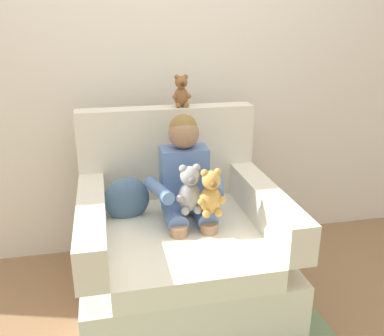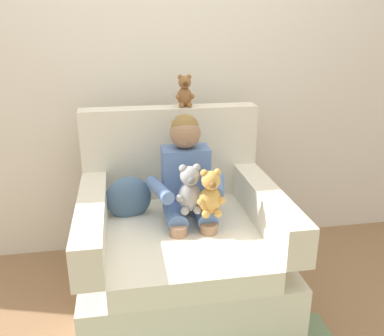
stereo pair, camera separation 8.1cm
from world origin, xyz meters
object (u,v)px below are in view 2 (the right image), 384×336
(armchair, at_px, (180,246))
(throw_pillow, at_px, (128,198))
(plush_honey, at_px, (211,194))
(seated_child, at_px, (187,183))
(plush_grey, at_px, (190,190))
(plush_brown_on_backrest, at_px, (185,92))

(armchair, relative_size, throw_pillow, 4.10)
(plush_honey, bearing_deg, armchair, 139.94)
(throw_pillow, bearing_deg, armchair, -28.87)
(seated_child, distance_m, plush_grey, 0.14)
(armchair, height_order, plush_brown_on_backrest, plush_brown_on_backrest)
(plush_honey, height_order, plush_grey, plush_grey)
(plush_grey, bearing_deg, seated_child, 63.04)
(plush_brown_on_backrest, bearing_deg, seated_child, -82.38)
(seated_child, relative_size, plush_honey, 3.31)
(plush_grey, bearing_deg, plush_honey, -53.06)
(armchair, height_order, plush_grey, armchair)
(seated_child, distance_m, throw_pillow, 0.36)
(plush_brown_on_backrest, xyz_separation_m, throw_pillow, (-0.37, -0.24, -0.55))
(plush_brown_on_backrest, bearing_deg, plush_grey, -81.60)
(plush_honey, distance_m, throw_pillow, 0.52)
(plush_brown_on_backrest, bearing_deg, plush_honey, -70.83)
(seated_child, xyz_separation_m, throw_pillow, (-0.32, 0.10, -0.11))
(plush_grey, relative_size, throw_pillow, 1.00)
(plush_honey, bearing_deg, plush_grey, 157.16)
(plush_grey, height_order, throw_pillow, plush_grey)
(plush_brown_on_backrest, height_order, throw_pillow, plush_brown_on_backrest)
(armchair, bearing_deg, plush_brown_on_backrest, 76.66)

